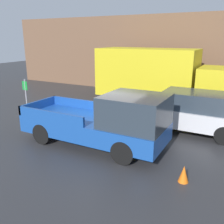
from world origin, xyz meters
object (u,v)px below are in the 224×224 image
(car, at_px, (192,112))
(parking_sign, at_px, (26,99))
(pickup_truck, at_px, (105,122))
(traffic_cone, at_px, (184,174))
(delivery_truck, at_px, (157,75))

(car, distance_m, parking_sign, 7.49)
(pickup_truck, xyz_separation_m, car, (2.48, 3.10, -0.09))
(traffic_cone, bearing_deg, parking_sign, 168.20)
(delivery_truck, xyz_separation_m, parking_sign, (-4.14, -6.38, -0.58))
(pickup_truck, distance_m, delivery_truck, 6.99)
(delivery_truck, height_order, parking_sign, delivery_truck)
(pickup_truck, bearing_deg, car, 51.30)
(pickup_truck, height_order, traffic_cone, pickup_truck)
(pickup_truck, height_order, parking_sign, parking_sign)
(car, xyz_separation_m, parking_sign, (-7.04, -2.55, 0.32))
(delivery_truck, relative_size, traffic_cone, 15.51)
(car, relative_size, traffic_cone, 9.45)
(parking_sign, relative_size, traffic_cone, 4.26)
(delivery_truck, distance_m, parking_sign, 7.63)
(car, height_order, parking_sign, parking_sign)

